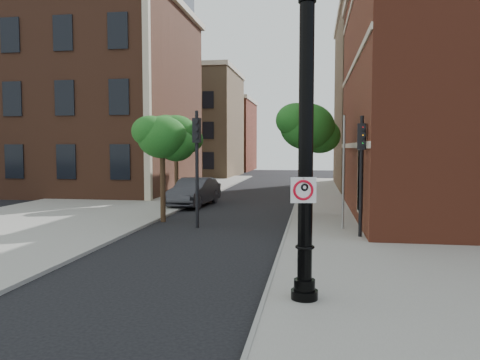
% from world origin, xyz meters
% --- Properties ---
extents(ground, '(120.00, 120.00, 0.00)m').
position_xyz_m(ground, '(0.00, 0.00, 0.00)').
color(ground, black).
rests_on(ground, ground).
extents(sidewalk_right, '(8.00, 60.00, 0.12)m').
position_xyz_m(sidewalk_right, '(6.00, 10.00, 0.06)').
color(sidewalk_right, gray).
rests_on(sidewalk_right, ground).
extents(sidewalk_left, '(10.00, 50.00, 0.12)m').
position_xyz_m(sidewalk_left, '(-9.00, 18.00, 0.06)').
color(sidewalk_left, gray).
rests_on(sidewalk_left, ground).
extents(curb_edge, '(0.10, 60.00, 0.14)m').
position_xyz_m(curb_edge, '(2.05, 10.00, 0.07)').
color(curb_edge, gray).
rests_on(curb_edge, ground).
extents(victorian_building, '(18.60, 14.60, 17.95)m').
position_xyz_m(victorian_building, '(-16.00, 23.97, 8.74)').
color(victorian_building, brown).
rests_on(victorian_building, ground).
extents(bg_building_tan_a, '(12.00, 12.00, 12.00)m').
position_xyz_m(bg_building_tan_a, '(-12.00, 44.00, 6.00)').
color(bg_building_tan_a, olive).
rests_on(bg_building_tan_a, ground).
extents(bg_building_red, '(12.00, 12.00, 10.00)m').
position_xyz_m(bg_building_red, '(-12.00, 58.00, 5.00)').
color(bg_building_red, brown).
rests_on(bg_building_red, ground).
extents(bg_building_tan_b, '(22.00, 14.00, 14.00)m').
position_xyz_m(bg_building_tan_b, '(16.00, 30.00, 7.00)').
color(bg_building_tan_b, olive).
rests_on(bg_building_tan_b, ground).
extents(lamppost, '(0.59, 0.59, 6.96)m').
position_xyz_m(lamppost, '(2.92, -0.45, 3.22)').
color(lamppost, black).
rests_on(lamppost, ground).
extents(no_parking_sign, '(0.54, 0.14, 0.55)m').
position_xyz_m(no_parking_sign, '(2.88, -0.62, 2.52)').
color(no_parking_sign, white).
rests_on(no_parking_sign, ground).
extents(parked_car, '(2.24, 5.10, 1.63)m').
position_xyz_m(parked_car, '(-3.80, 15.91, 0.81)').
color(parked_car, '#2E2E33').
rests_on(parked_car, ground).
extents(traffic_signal_left, '(0.32, 0.41, 4.94)m').
position_xyz_m(traffic_signal_left, '(-1.79, 8.66, 3.33)').
color(traffic_signal_left, black).
rests_on(traffic_signal_left, ground).
extents(traffic_signal_right, '(0.34, 0.40, 4.56)m').
position_xyz_m(traffic_signal_right, '(4.80, 7.04, 3.07)').
color(traffic_signal_right, black).
rests_on(traffic_signal_right, ground).
extents(utility_pole, '(0.09, 0.09, 4.69)m').
position_xyz_m(utility_pole, '(4.27, 8.74, 2.35)').
color(utility_pole, '#999999').
rests_on(utility_pole, ground).
extents(street_tree_a, '(2.68, 2.43, 4.84)m').
position_xyz_m(street_tree_a, '(-3.68, 9.96, 3.81)').
color(street_tree_a, '#302213').
rests_on(street_tree_a, ground).
extents(street_tree_b, '(2.97, 2.68, 5.34)m').
position_xyz_m(street_tree_b, '(-5.11, 16.85, 4.22)').
color(street_tree_b, '#302213').
rests_on(street_tree_b, ground).
extents(street_tree_c, '(3.03, 2.74, 5.47)m').
position_xyz_m(street_tree_c, '(2.80, 11.83, 4.32)').
color(street_tree_c, '#302213').
rests_on(street_tree_c, ground).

